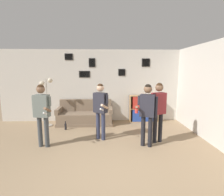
% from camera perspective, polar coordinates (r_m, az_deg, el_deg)
% --- Properties ---
extents(ground_plane, '(20.00, 20.00, 0.00)m').
position_cam_1_polar(ground_plane, '(3.52, -1.70, -24.40)').
color(ground_plane, '#937A5B').
extents(wall_back, '(7.94, 0.08, 2.70)m').
position_cam_1_polar(wall_back, '(6.67, -2.02, 4.03)').
color(wall_back, beige).
rests_on(wall_back, ground_plane).
extents(wall_right, '(0.06, 6.08, 2.70)m').
position_cam_1_polar(wall_right, '(5.58, 28.20, 1.91)').
color(wall_right, beige).
rests_on(wall_right, ground_plane).
extents(couch, '(1.98, 0.80, 0.86)m').
position_cam_1_polar(couch, '(6.49, -8.74, -5.82)').
color(couch, '#7A6651').
rests_on(couch, ground_plane).
extents(bookshelf, '(1.09, 0.30, 1.01)m').
position_cam_1_polar(bookshelf, '(6.74, 10.37, -3.41)').
color(bookshelf, '#A87F51').
rests_on(bookshelf, ground_plane).
extents(floor_lamp, '(0.44, 0.28, 1.68)m').
position_cam_1_polar(floor_lamp, '(6.39, -20.57, 1.65)').
color(floor_lamp, '#ADA89E').
rests_on(floor_lamp, ground_plane).
extents(person_player_foreground_left, '(0.49, 0.49, 1.60)m').
position_cam_1_polar(person_player_foreground_left, '(4.69, -21.92, -3.49)').
color(person_player_foreground_left, '#3D4247').
rests_on(person_player_foreground_left, ground_plane).
extents(person_player_foreground_center, '(0.43, 0.58, 1.59)m').
position_cam_1_polar(person_player_foreground_center, '(4.83, -3.82, -2.61)').
color(person_player_foreground_center, '#2D334C').
rests_on(person_player_foreground_center, ground_plane).
extents(person_watcher_holding_cup, '(0.57, 0.36, 1.60)m').
position_cam_1_polar(person_watcher_holding_cup, '(4.46, 11.43, -3.58)').
color(person_watcher_holding_cup, black).
rests_on(person_watcher_holding_cup, ground_plane).
extents(person_spectator_near_bookshelf, '(0.47, 0.32, 1.62)m').
position_cam_1_polar(person_spectator_near_bookshelf, '(4.78, 14.94, -2.76)').
color(person_spectator_near_bookshelf, black).
rests_on(person_spectator_near_bookshelf, ground_plane).
extents(bottle_on_floor, '(0.07, 0.07, 0.28)m').
position_cam_1_polar(bottle_on_floor, '(6.02, -14.91, -8.95)').
color(bottle_on_floor, black).
rests_on(bottle_on_floor, ground_plane).
extents(drinking_cup, '(0.08, 0.08, 0.10)m').
position_cam_1_polar(drinking_cup, '(6.68, 11.63, 1.27)').
color(drinking_cup, white).
rests_on(drinking_cup, bookshelf).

